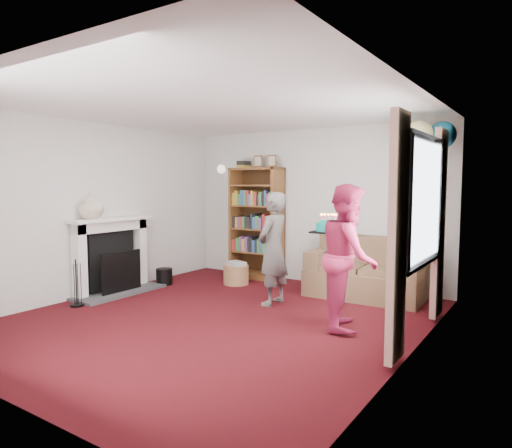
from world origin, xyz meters
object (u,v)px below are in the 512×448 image
Objects in this scene: bookcase at (257,224)px; sofa at (367,274)px; person_magenta at (349,256)px; birthday_cake at (328,227)px; person_striped at (273,249)px.

bookcase is 1.31× the size of sofa.
bookcase is at bearing 31.09° from person_magenta.
birthday_cake is at bearing -91.49° from sofa.
person_striped is at bearing -49.84° from bookcase.
person_magenta reaches higher than birthday_cake.
birthday_cake is (0.90, -0.23, 0.36)m from person_striped.
person_striped is 1.00m from birthday_cake.
sofa is 1.60m from person_magenta.
person_striped is 4.33× the size of birthday_cake.
birthday_cake is at bearing 44.06° from person_magenta.
person_striped is at bearing 50.33° from person_magenta.
person_magenta is at bearing -23.16° from birthday_cake.
sofa is 1.50m from person_striped.
person_magenta is at bearing 73.42° from person_striped.
bookcase reaches higher than birthday_cake.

